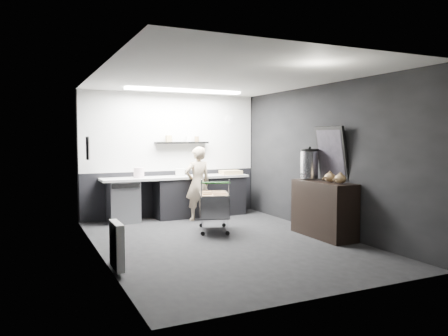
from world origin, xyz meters
name	(u,v)px	position (x,y,z in m)	size (l,w,h in m)	color
floor	(224,242)	(0.00, 0.00, 0.00)	(5.50, 5.50, 0.00)	black
ceiling	(224,78)	(0.00, 0.00, 2.70)	(5.50, 5.50, 0.00)	silver
wall_back	(171,155)	(0.00, 2.75, 1.35)	(5.50, 5.50, 0.00)	black
wall_front	(332,173)	(0.00, -2.75, 1.35)	(5.50, 5.50, 0.00)	black
wall_left	(99,164)	(-2.00, 0.00, 1.35)	(5.50, 5.50, 0.00)	black
wall_right	(323,158)	(2.00, 0.00, 1.35)	(5.50, 5.50, 0.00)	black
kitchen_wall_panel	(172,132)	(0.00, 2.73, 1.85)	(3.95, 0.02, 1.70)	silver
dado_panel	(172,193)	(0.00, 2.73, 0.50)	(3.95, 0.02, 1.00)	black
floating_shelf	(182,143)	(0.20, 2.62, 1.62)	(1.20, 0.22, 0.04)	black
wall_clock	(229,120)	(1.40, 2.72, 2.15)	(0.20, 0.20, 0.03)	white
poster	(88,148)	(-1.98, 1.30, 1.55)	(0.02, 0.30, 0.40)	silver
poster_red_band	(88,144)	(-1.98, 1.30, 1.62)	(0.01, 0.22, 0.10)	red
radiator	(117,245)	(-1.94, -0.90, 0.35)	(0.10, 0.50, 0.60)	white
ceiling_strip	(185,91)	(0.00, 1.85, 2.67)	(2.40, 0.20, 0.04)	white
prep_counter	(183,196)	(0.14, 2.42, 0.46)	(3.20, 0.61, 0.90)	black
person	(198,184)	(0.31, 1.97, 0.77)	(0.56, 0.37, 1.54)	beige
shopping_cart	(214,207)	(0.18, 0.84, 0.46)	(0.79, 1.05, 0.96)	silver
sideboard	(323,202)	(1.75, -0.35, 0.61)	(0.55, 1.29, 1.93)	black
fire_extinguisher	(117,244)	(-1.85, -0.45, 0.26)	(0.16, 0.16, 0.53)	#A80B25
cardboard_box	(231,172)	(1.27, 2.37, 0.95)	(0.45, 0.34, 0.09)	tan
pink_tub	(139,173)	(-0.82, 2.42, 1.01)	(0.21, 0.21, 0.21)	silver
white_container	(180,172)	(0.06, 2.37, 0.99)	(0.19, 0.15, 0.17)	white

